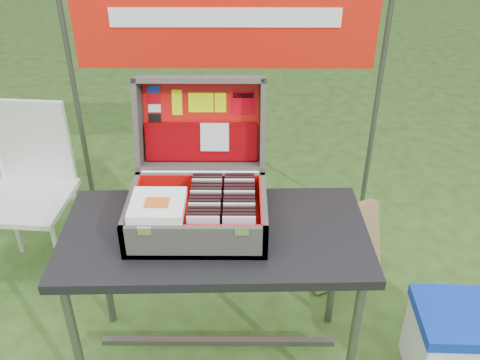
{
  "coord_description": "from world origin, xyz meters",
  "views": [
    {
      "loc": [
        0.09,
        -1.69,
        2.05
      ],
      "look_at": [
        0.08,
        0.1,
        0.93
      ],
      "focal_mm": 40.0,
      "sensor_mm": 36.0,
      "label": 1
    }
  ],
  "objects_px": {
    "suitcase": "(197,167)",
    "cooler": "(462,345)",
    "chair": "(26,203)",
    "cardboard_box": "(344,246)",
    "table": "(217,300)"
  },
  "relations": [
    {
      "from": "suitcase",
      "to": "cardboard_box",
      "type": "xyz_separation_m",
      "value": [
        0.73,
        0.49,
        -0.79
      ]
    },
    {
      "from": "chair",
      "to": "cardboard_box",
      "type": "bearing_deg",
      "value": 4.04
    },
    {
      "from": "chair",
      "to": "cardboard_box",
      "type": "height_order",
      "value": "chair"
    },
    {
      "from": "chair",
      "to": "cardboard_box",
      "type": "relative_size",
      "value": 2.22
    },
    {
      "from": "table",
      "to": "cardboard_box",
      "type": "bearing_deg",
      "value": 39.4
    },
    {
      "from": "cooler",
      "to": "table",
      "type": "bearing_deg",
      "value": 177.35
    },
    {
      "from": "suitcase",
      "to": "cardboard_box",
      "type": "distance_m",
      "value": 1.18
    },
    {
      "from": "cooler",
      "to": "cardboard_box",
      "type": "distance_m",
      "value": 0.77
    },
    {
      "from": "cardboard_box",
      "to": "suitcase",
      "type": "bearing_deg",
      "value": -169.42
    },
    {
      "from": "suitcase",
      "to": "cardboard_box",
      "type": "bearing_deg",
      "value": 34.21
    },
    {
      "from": "table",
      "to": "cooler",
      "type": "height_order",
      "value": "table"
    },
    {
      "from": "table",
      "to": "suitcase",
      "type": "relative_size",
      "value": 2.23
    },
    {
      "from": "suitcase",
      "to": "cooler",
      "type": "relative_size",
      "value": 1.22
    },
    {
      "from": "suitcase",
      "to": "table",
      "type": "bearing_deg",
      "value": -49.37
    },
    {
      "from": "table",
      "to": "cooler",
      "type": "xyz_separation_m",
      "value": [
        1.07,
        -0.08,
        -0.18
      ]
    }
  ]
}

